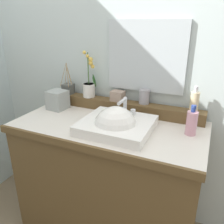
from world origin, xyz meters
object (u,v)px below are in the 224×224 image
Objects in this scene: soap_bar at (107,110)px; lotion_bottle at (192,122)px; tumbler_cup at (144,97)px; potted_plant at (89,86)px; tissue_box at (57,100)px; sink_basin at (116,127)px; soap_dispenser at (194,101)px; trinket_box at (118,96)px; reed_diffuser at (68,89)px.

soap_bar is 0.39× the size of lotion_bottle.
tumbler_cup reaches higher than soap_bar.
potted_plant reaches higher than tissue_box.
tissue_box is at bearing 178.02° from lotion_bottle.
tissue_box is at bearing 163.25° from sink_basin.
trinket_box is (-0.52, 0.01, -0.03)m from soap_dispenser.
trinket_box is 0.51× the size of lotion_bottle.
soap_dispenser is 1.22× the size of tissue_box.
reed_diffuser reaches higher than tumbler_cup.
soap_bar is 0.42× the size of soap_dispenser.
reed_diffuser is at bearing 88.35° from tissue_box.
sink_basin is at bearing -29.24° from reed_diffuser.
tissue_box is (-0.43, -0.14, -0.05)m from trinket_box.
soap_bar is at bearing -6.21° from tissue_box.
soap_dispenser is at bearing 93.80° from lotion_bottle.
lotion_bottle reaches higher than sink_basin.
trinket_box is at bearing 17.97° from tissue_box.
lotion_bottle is at bearing -12.94° from potted_plant.
sink_basin is 4.15× the size of tumbler_cup.
trinket_box is at bearing -172.92° from tumbler_cup.
trinket_box is 0.45m from tissue_box.
tumbler_cup is at bearing 2.18° from reed_diffuser.
lotion_bottle is at bearing -29.67° from tumbler_cup.
soap_dispenser reaches higher than trinket_box.
potted_plant is 2.49× the size of tissue_box.
reed_diffuser reaches higher than trinket_box.
trinket_box is at bearing -1.04° from potted_plant.
soap_bar is 0.47m from reed_diffuser.
trinket_box is (-0.12, 0.30, 0.09)m from sink_basin.
tissue_box is (-0.95, -0.13, -0.08)m from soap_dispenser.
potted_plant is 0.79m from lotion_bottle.
sink_basin reaches higher than tissue_box.
potted_plant is 3.76× the size of trinket_box.
lotion_bottle is at bearing -86.20° from soap_dispenser.
tumbler_cup reaches higher than tissue_box.
sink_basin is at bearing -41.14° from potted_plant.
potted_plant is at bearing -177.39° from tumbler_cup.
soap_dispenser is at bearing 36.23° from sink_basin.
reed_diffuser is 0.15m from tissue_box.
potted_plant is 0.75m from soap_dispenser.
lotion_bottle is (0.01, -0.17, -0.07)m from soap_dispenser.
tumbler_cup is (0.19, 0.21, 0.06)m from soap_bar.
soap_dispenser is 0.94× the size of lotion_bottle.
sink_basin is 0.57m from tissue_box.
soap_dispenser reaches higher than sink_basin.
sink_basin is 0.52m from soap_dispenser.
soap_dispenser reaches higher than tumbler_cup.
sink_basin is 3.03× the size of tissue_box.
reed_diffuser is at bearing 169.80° from lotion_bottle.
tumbler_cup is 0.56× the size of lotion_bottle.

